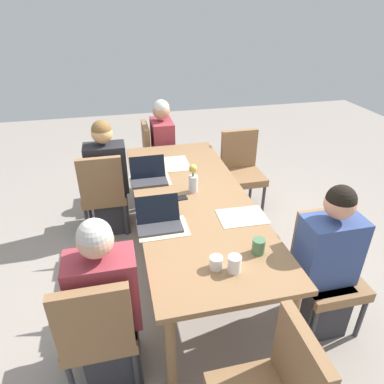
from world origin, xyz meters
name	(u,v)px	position (x,y,z in m)	size (l,w,h in m)	color
ground_plane	(192,266)	(0.00, 0.00, 0.00)	(10.00, 10.00, 0.00)	gray
dining_table	(192,205)	(0.00, 0.00, 0.68)	(2.36, 0.93, 0.75)	olive
chair_head_right_left_near	(156,155)	(1.51, 0.10, 0.50)	(0.44, 0.44, 0.90)	olive
person_head_right_left_near	(163,155)	(1.45, 0.03, 0.53)	(0.40, 0.36, 1.19)	#2D2D33
chair_far_left_mid	(103,190)	(0.76, 0.75, 0.50)	(0.44, 0.44, 0.90)	olive
person_far_left_mid	(109,184)	(0.83, 0.69, 0.53)	(0.36, 0.40, 1.19)	#2D2D33
chair_far_left_far	(98,327)	(-0.94, 0.79, 0.50)	(0.44, 0.44, 0.90)	olive
person_far_left_far	(107,312)	(-0.86, 0.73, 0.53)	(0.36, 0.40, 1.19)	#2D2D33
chair_near_right_near	(325,264)	(-0.75, -0.82, 0.50)	(0.44, 0.44, 0.90)	olive
person_near_right_near	(324,270)	(-0.82, -0.76, 0.53)	(0.36, 0.40, 1.19)	#2D2D33
chair_near_right_far	(241,167)	(0.96, -0.80, 0.50)	(0.44, 0.44, 0.90)	olive
flower_vase	(193,176)	(0.09, -0.03, 0.89)	(0.08, 0.08, 0.26)	silver
placemat_head_right_left_near	(176,164)	(0.68, 0.01, 0.75)	(0.36, 0.26, 0.00)	beige
placemat_far_left_mid	(150,180)	(0.37, 0.30, 0.75)	(0.36, 0.26, 0.00)	beige
placemat_far_left_far	(163,228)	(-0.39, 0.30, 0.75)	(0.36, 0.26, 0.00)	beige
placemat_near_right_near	(242,217)	(-0.37, -0.30, 0.75)	(0.36, 0.26, 0.00)	beige
laptop_far_left_mid	(149,177)	(0.37, 0.31, 0.79)	(0.22, 0.32, 0.21)	#38383D
laptop_far_left_far	(159,220)	(-0.34, 0.32, 0.79)	(0.22, 0.32, 0.20)	#38383D
coffee_mug_near_left	(234,264)	(-0.92, -0.05, 0.80)	(0.08, 0.08, 0.11)	white
coffee_mug_near_right	(259,246)	(-0.79, -0.26, 0.80)	(0.08, 0.08, 0.10)	#47704C
coffee_mug_centre_left	(216,263)	(-0.87, 0.05, 0.79)	(0.08, 0.08, 0.08)	white
phone_black	(178,198)	(0.00, 0.12, 0.75)	(0.15, 0.07, 0.01)	black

